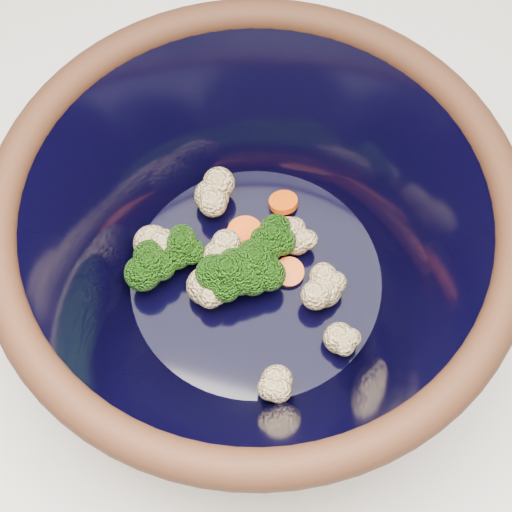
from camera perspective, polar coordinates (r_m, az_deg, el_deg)
The scene contains 4 objects.
ground at distance 1.53m, azimuth 2.52°, elevation -14.80°, with size 3.00×3.00×0.00m, color #9E7A54.
counter at distance 1.09m, azimuth 3.47°, elevation -10.14°, with size 1.20×1.20×0.90m, color white.
mixing_bowl at distance 0.57m, azimuth -0.00°, elevation 0.75°, with size 0.47×0.47×0.17m.
vegetable_pile at distance 0.60m, azimuth -1.86°, elevation -0.49°, with size 0.20×0.19×0.06m.
Camera 1 is at (0.02, -0.31, 1.50)m, focal length 50.00 mm.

